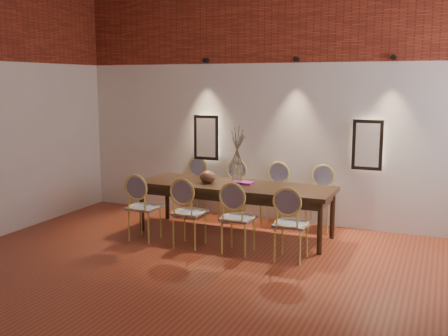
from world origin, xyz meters
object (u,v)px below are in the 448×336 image
at_px(chair_far_a, 192,188).
at_px(bowl, 208,177).
at_px(vase, 237,174).
at_px(chair_far_b, 232,191).
at_px(book, 244,183).
at_px(dining_table, 235,210).
at_px(chair_far_d, 320,199).
at_px(chair_near_b, 189,212).
at_px(chair_near_a, 144,207).
at_px(chair_near_c, 238,218).
at_px(chair_near_d, 291,224).
at_px(chair_far_c, 274,195).

distance_m(chair_far_a, bowl, 1.09).
bearing_deg(vase, chair_far_b, 117.17).
distance_m(chair_far_b, book, 0.85).
bearing_deg(book, dining_table, -140.16).
bearing_deg(chair_far_d, book, 33.89).
height_order(dining_table, bowl, bowl).
relative_size(chair_far_d, book, 3.62).
relative_size(vase, bowl, 1.25).
relative_size(chair_far_a, chair_far_b, 1.00).
height_order(chair_far_b, book, chair_far_b).
height_order(chair_near_b, chair_far_b, same).
xyz_separation_m(dining_table, chair_near_a, (-1.08, -0.73, 0.09)).
distance_m(chair_near_c, bowl, 1.09).
bearing_deg(dining_table, chair_near_d, -34.60).
bearing_deg(chair_far_b, book, 125.56).
bearing_deg(book, chair_far_d, 33.15).
xyz_separation_m(dining_table, chair_near_b, (-0.37, -0.73, 0.09)).
distance_m(chair_near_a, chair_near_b, 0.71).
xyz_separation_m(dining_table, vase, (0.03, -0.00, 0.53)).
xyz_separation_m(chair_near_a, chair_far_a, (0.02, 1.48, 0.00)).
bearing_deg(bowl, chair_near_c, -42.72).
xyz_separation_m(chair_far_a, vase, (1.10, -0.75, 0.43)).
bearing_deg(chair_near_b, dining_table, 64.21).
height_order(chair_near_d, chair_far_c, same).
bearing_deg(chair_far_c, chair_far_d, 180.00).
relative_size(chair_near_b, chair_far_d, 1.00).
xyz_separation_m(chair_near_c, chair_far_b, (-0.70, 1.49, 0.00)).
bearing_deg(chair_near_c, bowl, 138.01).
xyz_separation_m(chair_far_a, chair_far_c, (1.43, -0.02, 0.00)).
xyz_separation_m(chair_near_b, chair_far_d, (1.45, 1.46, 0.00)).
height_order(chair_far_d, book, chair_far_d).
height_order(chair_near_d, chair_far_d, same).
distance_m(dining_table, chair_near_d, 1.30).
bearing_deg(dining_table, chair_near_a, -145.40).
distance_m(dining_table, chair_far_d, 1.30).
bearing_deg(bowl, chair_far_b, 85.54).
relative_size(dining_table, chair_near_c, 3.04).
height_order(chair_near_a, chair_near_d, same).
bearing_deg(chair_far_c, chair_near_a, 45.98).
bearing_deg(chair_near_b, chair_near_a, -180.00).
bearing_deg(bowl, chair_far_d, 27.34).
relative_size(chair_near_c, chair_near_d, 1.00).
xyz_separation_m(chair_near_b, chair_far_c, (0.73, 1.47, 0.00)).
relative_size(chair_far_c, bowl, 3.92).
distance_m(chair_near_b, chair_far_c, 1.64).
height_order(chair_near_b, chair_far_c, same).
bearing_deg(dining_table, chair_far_c, 64.21).
distance_m(chair_far_c, chair_far_d, 0.71).
relative_size(chair_near_d, vase, 3.13).
xyz_separation_m(chair_far_a, bowl, (0.65, -0.80, 0.37)).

